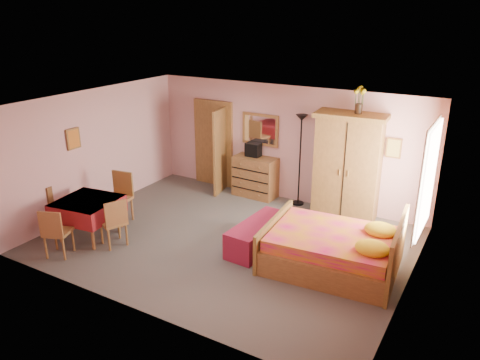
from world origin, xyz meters
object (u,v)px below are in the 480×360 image
Objects in this scene: floor_lamp at (300,161)px; dining_table at (89,219)px; chest_of_drawers at (255,177)px; bench at (258,235)px; stereo at (253,150)px; bed at (332,239)px; sunflower_vase at (359,100)px; wardrobe at (348,167)px; chair_north at (118,199)px; chair_east at (113,222)px; chair_west at (64,207)px; chair_south at (58,232)px; wall_mirror at (260,129)px.

floor_lamp reaches higher than dining_table.
chest_of_drawers is 2.53m from bench.
stereo is 0.15× the size of bed.
stereo is 0.62× the size of sunflower_vase.
wardrobe is 4.72m from chair_north.
floor_lamp is 4.15m from chair_east.
chair_north is 1.15× the size of chair_west.
chair_north is 1.04m from chair_west.
chair_north is at bearing 61.10° from chair_east.
bed reaches higher than chest_of_drawers.
stereo is 3.69m from chair_east.
sunflower_vase is 2.90m from bed.
floor_lamp is 3.81× the size of sunflower_vase.
chair_south is at bearing 84.40° from chair_north.
chair_east is at bearing -165.75° from bed.
chair_east is (-3.40, -3.37, -2.02)m from sunflower_vase.
wardrobe is at bearing -154.37° from chair_north.
dining_table is at bearing -139.97° from sunflower_vase.
wall_mirror is 0.88× the size of dining_table.
bed is 2.12× the size of chair_north.
floor_lamp reaches higher than bed.
chair_east reaches higher than chair_west.
floor_lamp is at bearing 120.73° from bed.
chair_east is at bearing -135.23° from sunflower_vase.
dining_table is 0.79m from chair_north.
stereo reaches higher than chest_of_drawers.
bed is (2.72, -2.22, -0.59)m from stereo.
wardrobe is 2.39× the size of chair_east.
wall_mirror reaches higher than chair_north.
chair_west is (-5.11, -1.23, -0.06)m from bed.
chest_of_drawers reaches higher than bench.
bench is at bearing 92.60° from chair_west.
chair_west is (-2.39, -3.45, -0.65)m from stereo.
sunflower_vase reaches higher than floor_lamp.
dining_table is 0.77m from chair_south.
bed is (0.34, -2.10, -1.97)m from sunflower_vase.
wardrobe is 2.43× the size of chair_south.
wall_mirror is (0.00, 0.21, 1.08)m from chest_of_drawers.
dining_table is (-2.80, -3.50, -0.63)m from floor_lamp.
sunflower_vase is 6.16m from chair_west.
chair_south is at bearing -159.10° from bed.
bench is 1.59× the size of chair_east.
wall_mirror is 2.24m from wardrobe.
sunflower_vase is 0.52× the size of chair_north.
stereo is 0.32× the size of chair_north.
stereo is at bearing 177.17° from sunflower_vase.
stereo is 4.59m from chair_south.
chair_south is 1.55m from chair_north.
chair_north reaches higher than chair_west.
wall_mirror is 1.73× the size of sunflower_vase.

